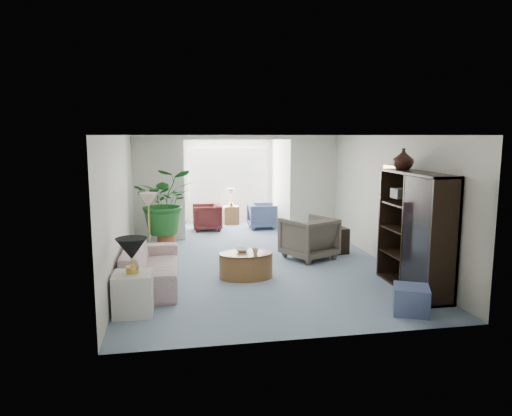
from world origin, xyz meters
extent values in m
plane|color=#839BAD|center=(0.00, 0.00, 0.00)|extent=(6.00, 6.00, 0.00)
plane|color=#839BAD|center=(0.00, 4.10, 0.00)|extent=(2.60, 2.60, 0.00)
cube|color=silver|center=(-1.90, 3.00, 1.25)|extent=(1.20, 0.12, 2.50)
cube|color=silver|center=(1.90, 3.00, 1.25)|extent=(1.20, 0.12, 2.50)
cube|color=silver|center=(0.00, 3.00, 2.45)|extent=(2.60, 0.12, 0.10)
cube|color=white|center=(0.00, 5.18, 1.40)|extent=(2.20, 0.02, 1.50)
cube|color=white|center=(0.00, 5.15, 1.40)|extent=(2.20, 0.02, 1.50)
cube|color=#B5AC91|center=(2.46, -0.10, 1.70)|extent=(0.04, 0.50, 0.40)
imported|color=beige|center=(-1.98, -0.41, 0.33)|extent=(0.93, 2.28, 0.66)
cube|color=silver|center=(-2.18, -1.76, 0.30)|extent=(0.55, 0.55, 0.59)
cone|color=black|center=(-2.18, -1.76, 0.94)|extent=(0.44, 0.44, 0.30)
cone|color=beige|center=(-2.06, 1.03, 1.25)|extent=(0.36, 0.36, 0.28)
cylinder|color=brown|center=(-0.35, -0.34, 0.23)|extent=(1.16, 1.16, 0.45)
imported|color=white|center=(-0.40, -0.24, 0.48)|extent=(0.28, 0.28, 0.06)
imported|color=beige|center=(-0.20, -0.44, 0.50)|extent=(0.13, 0.13, 0.10)
imported|color=#5E554A|center=(1.13, 0.76, 0.43)|extent=(1.24, 1.25, 0.86)
cube|color=black|center=(1.83, 1.06, 0.27)|extent=(0.49, 0.41, 0.55)
cube|color=black|center=(2.23, -1.46, 0.96)|extent=(0.46, 1.73, 1.93)
imported|color=black|center=(2.23, -0.96, 2.11)|extent=(0.34, 0.34, 0.36)
cube|color=#4A5B7F|center=(1.69, -2.42, 0.19)|extent=(0.64, 0.64, 0.39)
cylinder|color=#9F542E|center=(-1.75, 2.21, 0.16)|extent=(0.40, 0.40, 0.32)
imported|color=#226325|center=(-1.75, 2.21, 1.05)|extent=(1.32, 1.14, 1.47)
imported|color=#4A5B7F|center=(0.81, 4.08, 0.34)|extent=(0.76, 0.74, 0.68)
imported|color=#501B1E|center=(-0.69, 4.08, 0.35)|extent=(0.77, 0.75, 0.69)
cube|color=brown|center=(0.06, 4.83, 0.26)|extent=(0.42, 0.33, 0.51)
cube|color=#272521|center=(2.18, -2.02, 0.64)|extent=(0.30, 0.26, 0.16)
cube|color=#2D2A23|center=(2.18, -1.89, 1.54)|extent=(0.30, 0.26, 0.16)
cube|color=#4C4A48|center=(2.18, -1.07, 1.54)|extent=(0.30, 0.26, 0.16)
camera|label=1|loc=(-1.63, -8.36, 2.49)|focal=33.23mm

